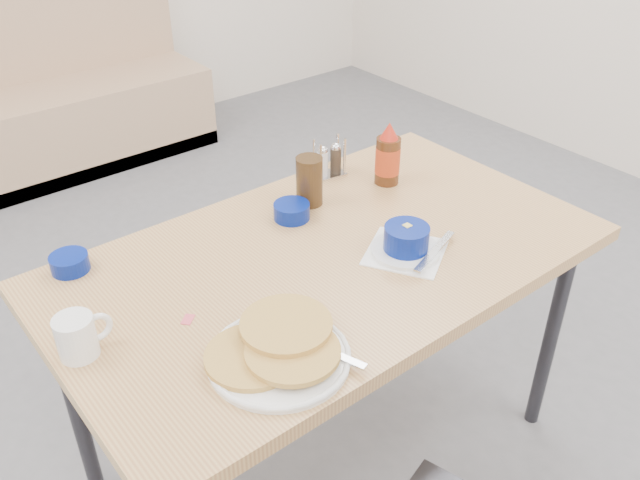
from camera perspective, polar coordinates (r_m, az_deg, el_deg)
booth_bench at (r=3.99m, az=-23.51°, el=10.11°), size 1.90×0.56×1.22m
dining_table at (r=1.76m, az=0.67°, el=-2.79°), size 1.40×0.80×0.76m
pancake_plate at (r=1.41m, az=-3.54°, el=-9.27°), size 0.30×0.30×0.05m
coffee_mug at (r=1.49m, az=-19.71°, el=-7.59°), size 0.12×0.08×0.09m
grits_setting at (r=1.72m, az=7.30°, el=-0.17°), size 0.28×0.26×0.08m
creamer_bowl at (r=1.76m, az=-20.33°, el=-1.83°), size 0.09×0.09×0.04m
butter_bowl at (r=1.86m, az=-2.40°, el=2.43°), size 0.10×0.10×0.04m
amber_tumbler at (r=1.91m, az=-0.90°, el=5.00°), size 0.10×0.10×0.14m
condiment_caddy at (r=2.08m, az=0.78°, el=6.54°), size 0.11×0.07×0.12m
syrup_bottle at (r=2.02m, az=5.73°, el=6.96°), size 0.07×0.07×0.19m
sugar_wrapper at (r=1.54m, az=-11.07°, el=-6.58°), size 0.04×0.04×0.00m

